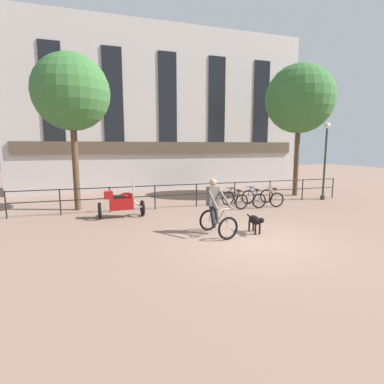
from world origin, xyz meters
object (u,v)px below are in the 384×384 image
(cyclist_with_bike, at_px, (216,210))
(dog, at_px, (255,221))
(parked_motorcycle, at_px, (121,203))
(street_lamp, at_px, (325,157))
(parked_bicycle_mid_right, at_px, (271,197))
(parked_bicycle_mid_left, at_px, (253,198))
(parked_bicycle_near_lamp, at_px, (235,199))

(cyclist_with_bike, bearing_deg, dog, -25.45)
(parked_motorcycle, xyz_separation_m, street_lamp, (10.09, 0.88, 1.60))
(cyclist_with_bike, height_order, parked_bicycle_mid_right, cyclist_with_bike)
(parked_bicycle_mid_left, relative_size, street_lamp, 0.29)
(parked_motorcycle, height_order, street_lamp, street_lamp)
(parked_motorcycle, xyz_separation_m, parked_bicycle_mid_right, (6.82, 0.43, -0.20))
(dog, bearing_deg, parked_bicycle_near_lamp, 70.78)
(cyclist_with_bike, bearing_deg, parked_bicycle_mid_left, 37.35)
(cyclist_with_bike, distance_m, parked_bicycle_near_lamp, 4.23)
(parked_bicycle_near_lamp, bearing_deg, parked_motorcycle, -4.47)
(parked_bicycle_mid_left, height_order, parked_bicycle_mid_right, same)
(dog, xyz_separation_m, parked_bicycle_near_lamp, (1.13, 3.85, -0.04))
(cyclist_with_bike, height_order, parked_bicycle_near_lamp, cyclist_with_bike)
(dog, bearing_deg, cyclist_with_bike, 161.45)
(dog, relative_size, parked_bicycle_mid_right, 0.80)
(cyclist_with_bike, xyz_separation_m, parked_bicycle_mid_right, (4.20, 3.51, -0.41))
(parked_bicycle_near_lamp, bearing_deg, parked_bicycle_mid_left, 170.52)
(parked_bicycle_near_lamp, height_order, parked_bicycle_mid_right, same)
(dog, height_order, parked_motorcycle, parked_motorcycle)
(cyclist_with_bike, distance_m, dog, 1.30)
(parked_bicycle_near_lamp, distance_m, parked_bicycle_mid_left, 0.93)
(parked_bicycle_mid_left, bearing_deg, cyclist_with_bike, 47.91)
(parked_bicycle_mid_left, distance_m, street_lamp, 4.60)
(cyclist_with_bike, xyz_separation_m, parked_bicycle_mid_left, (3.27, 3.51, -0.41))
(cyclist_with_bike, bearing_deg, parked_bicycle_mid_right, 30.17)
(parked_bicycle_near_lamp, distance_m, parked_bicycle_mid_right, 1.87)
(cyclist_with_bike, distance_m, parked_bicycle_mid_right, 5.49)
(parked_bicycle_mid_right, xyz_separation_m, street_lamp, (3.27, 0.44, 1.81))
(cyclist_with_bike, height_order, street_lamp, street_lamp)
(parked_motorcycle, xyz_separation_m, parked_bicycle_mid_left, (5.88, 0.43, -0.20))
(parked_bicycle_near_lamp, bearing_deg, street_lamp, 175.44)
(parked_bicycle_near_lamp, xyz_separation_m, street_lamp, (5.14, 0.44, 1.81))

